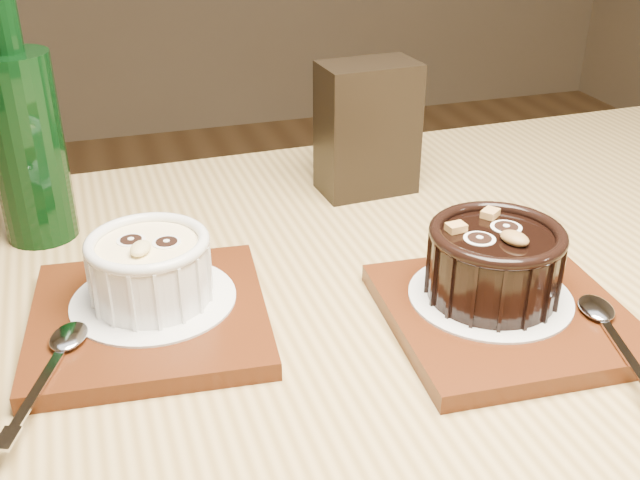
{
  "coord_description": "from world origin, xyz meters",
  "views": [
    {
      "loc": [
        -0.34,
        -0.6,
        1.08
      ],
      "look_at": [
        -0.18,
        -0.12,
        0.81
      ],
      "focal_mm": 42.0,
      "sensor_mm": 36.0,
      "label": 1
    }
  ],
  "objects_px": {
    "tray_left": "(150,317)",
    "condiment_stand": "(367,129)",
    "tray_right": "(505,315)",
    "table": "(357,422)",
    "green_bottle": "(26,141)",
    "ramekin_white": "(150,266)",
    "ramekin_dark": "(495,259)"
  },
  "relations": [
    {
      "from": "ramekin_white",
      "to": "green_bottle",
      "type": "relative_size",
      "value": 0.38
    },
    {
      "from": "tray_right",
      "to": "ramekin_dark",
      "type": "bearing_deg",
      "value": 106.41
    },
    {
      "from": "tray_left",
      "to": "green_bottle",
      "type": "relative_size",
      "value": 0.72
    },
    {
      "from": "ramekin_white",
      "to": "condiment_stand",
      "type": "height_order",
      "value": "condiment_stand"
    },
    {
      "from": "condiment_stand",
      "to": "ramekin_dark",
      "type": "bearing_deg",
      "value": -88.21
    },
    {
      "from": "table",
      "to": "ramekin_dark",
      "type": "relative_size",
      "value": 11.54
    },
    {
      "from": "tray_left",
      "to": "ramekin_white",
      "type": "height_order",
      "value": "ramekin_white"
    },
    {
      "from": "ramekin_white",
      "to": "tray_left",
      "type": "bearing_deg",
      "value": -89.52
    },
    {
      "from": "tray_left",
      "to": "ramekin_white",
      "type": "xyz_separation_m",
      "value": [
        0.01,
        0.01,
        0.04
      ]
    },
    {
      "from": "table",
      "to": "ramekin_white",
      "type": "bearing_deg",
      "value": 154.45
    },
    {
      "from": "tray_left",
      "to": "tray_right",
      "type": "distance_m",
      "value": 0.28
    },
    {
      "from": "tray_left",
      "to": "ramekin_dark",
      "type": "height_order",
      "value": "ramekin_dark"
    },
    {
      "from": "tray_left",
      "to": "condiment_stand",
      "type": "height_order",
      "value": "condiment_stand"
    },
    {
      "from": "table",
      "to": "tray_right",
      "type": "bearing_deg",
      "value": -10.76
    },
    {
      "from": "ramekin_white",
      "to": "tray_right",
      "type": "relative_size",
      "value": 0.53
    },
    {
      "from": "tray_left",
      "to": "green_bottle",
      "type": "distance_m",
      "value": 0.22
    },
    {
      "from": "table",
      "to": "tray_left",
      "type": "relative_size",
      "value": 6.77
    },
    {
      "from": "tray_left",
      "to": "green_bottle",
      "type": "height_order",
      "value": "green_bottle"
    },
    {
      "from": "ramekin_white",
      "to": "condiment_stand",
      "type": "relative_size",
      "value": 0.68
    },
    {
      "from": "condiment_stand",
      "to": "green_bottle",
      "type": "bearing_deg",
      "value": -178.66
    },
    {
      "from": "table",
      "to": "ramekin_dark",
      "type": "height_order",
      "value": "ramekin_dark"
    },
    {
      "from": "tray_left",
      "to": "ramekin_dark",
      "type": "xyz_separation_m",
      "value": [
        0.26,
        -0.06,
        0.04
      ]
    },
    {
      "from": "tray_left",
      "to": "condiment_stand",
      "type": "bearing_deg",
      "value": 37.67
    },
    {
      "from": "ramekin_white",
      "to": "ramekin_dark",
      "type": "bearing_deg",
      "value": 8.04
    },
    {
      "from": "ramekin_dark",
      "to": "tray_left",
      "type": "bearing_deg",
      "value": 145.38
    },
    {
      "from": "table",
      "to": "green_bottle",
      "type": "relative_size",
      "value": 4.9
    },
    {
      "from": "ramekin_white",
      "to": "ramekin_dark",
      "type": "distance_m",
      "value": 0.27
    },
    {
      "from": "ramekin_dark",
      "to": "table",
      "type": "bearing_deg",
      "value": 156.34
    },
    {
      "from": "table",
      "to": "ramekin_white",
      "type": "xyz_separation_m",
      "value": [
        -0.15,
        0.07,
        0.14
      ]
    },
    {
      "from": "tray_left",
      "to": "ramekin_dark",
      "type": "distance_m",
      "value": 0.27
    },
    {
      "from": "condiment_stand",
      "to": "tray_right",
      "type": "bearing_deg",
      "value": -87.31
    },
    {
      "from": "ramekin_white",
      "to": "tray_right",
      "type": "bearing_deg",
      "value": 5.06
    }
  ]
}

